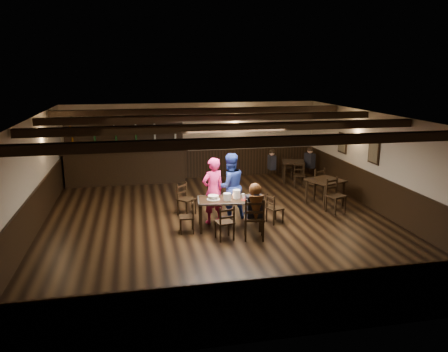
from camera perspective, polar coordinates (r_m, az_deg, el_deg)
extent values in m
plane|color=black|center=(11.24, -0.53, -6.24)|extent=(10.00, 10.00, 0.00)
cube|color=#BAAF9A|center=(15.70, -4.03, 4.60)|extent=(9.00, 0.02, 2.70)
cube|color=#BAAF9A|center=(6.26, 8.36, -9.98)|extent=(9.00, 0.02, 2.70)
cube|color=#BAAF9A|center=(10.95, -24.33, -0.67)|extent=(0.02, 10.00, 2.70)
cube|color=#BAAF9A|center=(12.50, 20.17, 1.39)|extent=(0.02, 10.00, 2.70)
cube|color=silver|center=(10.62, -0.56, 7.57)|extent=(9.00, 10.00, 0.02)
cube|color=black|center=(15.83, -3.97, 1.55)|extent=(9.00, 0.04, 1.00)
cube|color=black|center=(6.67, 8.00, -16.58)|extent=(9.00, 0.04, 1.00)
cube|color=black|center=(11.17, -23.75, -4.88)|extent=(0.04, 10.00, 1.00)
cube|color=black|center=(12.68, 19.73, -2.37)|extent=(0.04, 10.00, 1.00)
cube|color=black|center=(15.47, -11.08, 6.11)|extent=(0.90, 0.03, 1.00)
cube|color=black|center=(15.45, -11.08, 6.10)|extent=(0.80, 0.02, 0.90)
cube|color=black|center=(12.85, 18.99, 2.95)|extent=(0.03, 0.55, 0.65)
cube|color=#72664C|center=(12.84, 18.92, 2.95)|extent=(0.02, 0.45, 0.55)
cube|color=black|center=(14.50, 15.22, 4.18)|extent=(0.03, 0.55, 0.65)
cube|color=#72664C|center=(14.49, 15.15, 4.18)|extent=(0.02, 0.45, 0.55)
cube|color=black|center=(7.74, 3.69, 4.43)|extent=(8.90, 0.18, 0.18)
cube|color=black|center=(9.66, 0.58, 6.34)|extent=(8.90, 0.18, 0.18)
cube|color=black|center=(11.61, -1.51, 7.60)|extent=(8.90, 0.18, 0.18)
cube|color=black|center=(13.58, -3.00, 8.49)|extent=(8.90, 0.18, 0.18)
cube|color=black|center=(10.48, -3.02, -5.71)|extent=(0.07, 0.07, 0.71)
cube|color=black|center=(11.10, -3.16, -4.58)|extent=(0.07, 0.07, 0.71)
cube|color=black|center=(10.63, 4.74, -5.47)|extent=(0.07, 0.07, 0.71)
cube|color=black|center=(11.24, 4.17, -4.37)|extent=(0.07, 0.07, 0.71)
cube|color=black|center=(10.72, 0.71, -3.13)|extent=(1.63, 0.94, 0.04)
cube|color=#A5A8AD|center=(11.08, 0.51, -2.57)|extent=(1.54, 0.20, 0.04)
cube|color=#A5A8AD|center=(10.37, 0.92, -3.73)|extent=(1.54, 0.20, 0.04)
cube|color=#A5A8AD|center=(10.83, 4.72, -3.02)|extent=(0.12, 0.77, 0.04)
cube|color=#A5A8AD|center=(10.68, -3.36, -3.23)|extent=(0.12, 0.77, 0.04)
cube|color=black|center=(10.40, 0.60, -6.78)|extent=(0.04, 0.04, 0.40)
cube|color=black|center=(10.13, 1.29, -7.36)|extent=(0.04, 0.04, 0.40)
cube|color=black|center=(10.28, -1.12, -7.02)|extent=(0.04, 0.04, 0.40)
cube|color=black|center=(10.01, -0.48, -7.62)|extent=(0.04, 0.04, 0.40)
cube|color=black|center=(10.13, 0.07, -6.05)|extent=(0.45, 0.43, 0.04)
cube|color=black|center=(9.92, 0.41, -5.20)|extent=(0.39, 0.10, 0.42)
cube|color=black|center=(9.94, 0.41, -5.43)|extent=(0.33, 0.08, 0.05)
cube|color=black|center=(9.88, 0.41, -4.52)|extent=(0.33, 0.08, 0.05)
cube|color=black|center=(10.43, 5.00, -6.51)|extent=(0.05, 0.05, 0.48)
cube|color=black|center=(10.08, 5.15, -7.27)|extent=(0.05, 0.05, 0.48)
cube|color=black|center=(10.41, 2.77, -6.52)|extent=(0.05, 0.05, 0.48)
cube|color=black|center=(10.06, 2.84, -7.28)|extent=(0.05, 0.05, 0.48)
cube|color=black|center=(10.15, 3.97, -5.50)|extent=(0.56, 0.54, 0.04)
cube|color=black|center=(9.89, 4.05, -4.48)|extent=(0.47, 0.14, 0.50)
cube|color=black|center=(9.91, 4.04, -4.76)|extent=(0.40, 0.11, 0.06)
cube|color=black|center=(9.85, 4.06, -3.65)|extent=(0.40, 0.11, 0.06)
cube|color=black|center=(10.79, -5.73, -6.13)|extent=(0.03, 0.03, 0.37)
cube|color=black|center=(10.81, -4.16, -6.07)|extent=(0.03, 0.03, 0.37)
cube|color=black|center=(10.50, -5.65, -6.71)|extent=(0.03, 0.03, 0.37)
cube|color=black|center=(10.52, -4.03, -6.65)|extent=(0.03, 0.03, 0.37)
cube|color=black|center=(10.59, -4.91, -5.35)|extent=(0.37, 0.38, 0.03)
cube|color=black|center=(10.53, -4.13, -4.32)|extent=(0.05, 0.37, 0.39)
cube|color=black|center=(10.54, -4.13, -4.52)|extent=(0.04, 0.31, 0.04)
cube|color=black|center=(10.50, -4.14, -3.71)|extent=(0.04, 0.31, 0.04)
cube|color=black|center=(11.31, 7.70, -5.26)|extent=(0.04, 0.04, 0.37)
cube|color=black|center=(11.14, 6.51, -5.53)|extent=(0.04, 0.04, 0.37)
cube|color=black|center=(11.54, 6.75, -4.84)|extent=(0.04, 0.04, 0.37)
cube|color=black|center=(11.37, 5.58, -5.09)|extent=(0.04, 0.04, 0.37)
cube|color=black|center=(11.27, 6.66, -4.21)|extent=(0.44, 0.45, 0.03)
cube|color=black|center=(11.13, 6.09, -3.39)|extent=(0.15, 0.35, 0.39)
cube|color=black|center=(11.14, 6.09, -3.58)|extent=(0.12, 0.30, 0.04)
cube|color=black|center=(11.10, 6.11, -2.82)|extent=(0.12, 0.30, 0.04)
cube|color=black|center=(11.67, -4.85, -4.46)|extent=(0.05, 0.05, 0.41)
cube|color=black|center=(11.88, -6.04, -4.15)|extent=(0.05, 0.05, 0.41)
cube|color=black|center=(11.92, -3.75, -4.04)|extent=(0.05, 0.05, 0.41)
cube|color=black|center=(12.12, -4.93, -3.75)|extent=(0.05, 0.05, 0.41)
cube|color=black|center=(11.83, -4.91, -3.06)|extent=(0.56, 0.56, 0.04)
cube|color=black|center=(11.88, -5.53, -1.92)|extent=(0.32, 0.29, 0.43)
cube|color=black|center=(11.89, -5.52, -2.12)|extent=(0.27, 0.25, 0.05)
cube|color=black|center=(11.84, -5.54, -1.31)|extent=(0.27, 0.25, 0.05)
imported|color=#DE2273|center=(11.09, -1.45, -1.92)|extent=(0.73, 0.60, 1.70)
imported|color=navy|center=(11.40, 0.75, -1.33)|extent=(0.96, 0.82, 1.75)
cube|color=black|center=(10.27, 3.77, -5.14)|extent=(0.35, 0.35, 0.14)
cube|color=black|center=(10.07, 3.99, -4.02)|extent=(0.37, 0.22, 0.53)
cylinder|color=black|center=(9.99, 4.02, -2.70)|extent=(0.11, 0.37, 0.37)
sphere|color=#D8A384|center=(9.95, 4.03, -1.79)|extent=(0.23, 0.23, 0.23)
sphere|color=#32190B|center=(9.92, 4.08, -1.78)|extent=(0.29, 0.29, 0.29)
cone|color=#32190B|center=(9.94, 4.21, -4.39)|extent=(0.22, 0.22, 0.66)
cylinder|color=white|center=(10.69, -1.40, -3.02)|extent=(0.32, 0.32, 0.01)
cylinder|color=white|center=(10.68, -1.40, -2.76)|extent=(0.26, 0.26, 0.09)
cylinder|color=silver|center=(10.68, -1.40, -2.87)|extent=(0.28, 0.28, 0.04)
cylinder|color=white|center=(10.61, 0.43, -2.71)|extent=(0.18, 0.18, 0.17)
cylinder|color=white|center=(10.76, 1.66, -2.36)|extent=(0.18, 0.18, 0.21)
cylinder|color=#A5A8AD|center=(10.83, 0.77, -2.75)|extent=(0.06, 0.06, 0.03)
sphere|color=orange|center=(10.82, 0.77, -2.59)|extent=(0.03, 0.03, 0.03)
cylinder|color=silver|center=(10.65, 2.60, -2.92)|extent=(0.03, 0.03, 0.08)
cylinder|color=#A5A8AD|center=(10.71, 2.71, -2.78)|extent=(0.04, 0.04, 0.09)
cylinder|color=silver|center=(10.82, 2.52, -2.57)|extent=(0.07, 0.07, 0.11)
cube|color=maroon|center=(10.68, 3.23, -3.09)|extent=(0.39, 0.34, 0.00)
cube|color=#0E1447|center=(10.86, 3.29, -2.81)|extent=(0.33, 0.25, 0.00)
cube|color=black|center=(15.38, -12.65, 1.07)|extent=(3.99, 0.60, 1.10)
cube|color=black|center=(15.27, -12.76, 3.17)|extent=(4.19, 0.70, 0.05)
cube|color=black|center=(15.54, -12.74, 3.26)|extent=(3.99, 0.10, 2.20)
cube|color=black|center=(15.40, -12.80, 4.11)|extent=(3.89, 0.22, 0.03)
cube|color=black|center=(15.34, -12.87, 5.40)|extent=(3.89, 0.22, 0.03)
cube|color=black|center=(15.30, -12.94, 6.69)|extent=(3.89, 0.22, 0.03)
cube|color=black|center=(12.91, 13.12, -0.56)|extent=(1.14, 1.14, 0.04)
cube|color=black|center=(12.51, 13.02, -2.80)|extent=(0.06, 0.06, 0.71)
cube|color=black|center=(13.01, 10.75, -2.04)|extent=(0.06, 0.06, 0.71)
cube|color=black|center=(13.03, 15.30, -2.28)|extent=(0.06, 0.06, 0.71)
cube|color=black|center=(13.51, 13.03, -1.57)|extent=(0.06, 0.06, 0.71)
cube|color=black|center=(15.27, 9.05, 1.84)|extent=(0.93, 0.93, 0.04)
cube|color=black|center=(15.03, 7.91, 0.22)|extent=(0.05, 0.05, 0.71)
cube|color=black|center=(15.64, 7.79, 0.75)|extent=(0.05, 0.05, 0.71)
cube|color=black|center=(15.08, 10.25, 0.17)|extent=(0.05, 0.05, 0.71)
cube|color=black|center=(15.68, 10.04, 0.71)|extent=(0.05, 0.05, 0.71)
cube|color=black|center=(15.18, 6.26, 1.79)|extent=(0.23, 0.35, 0.49)
sphere|color=#D8A384|center=(15.11, 6.29, 3.00)|extent=(0.19, 0.19, 0.19)
sphere|color=black|center=(15.11, 6.30, 3.11)|extent=(0.20, 0.20, 0.20)
cube|color=black|center=(15.63, 11.13, 2.01)|extent=(0.32, 0.41, 0.52)
sphere|color=#D8A384|center=(15.56, 11.18, 3.26)|extent=(0.20, 0.20, 0.20)
sphere|color=black|center=(15.56, 11.19, 3.37)|extent=(0.21, 0.21, 0.21)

